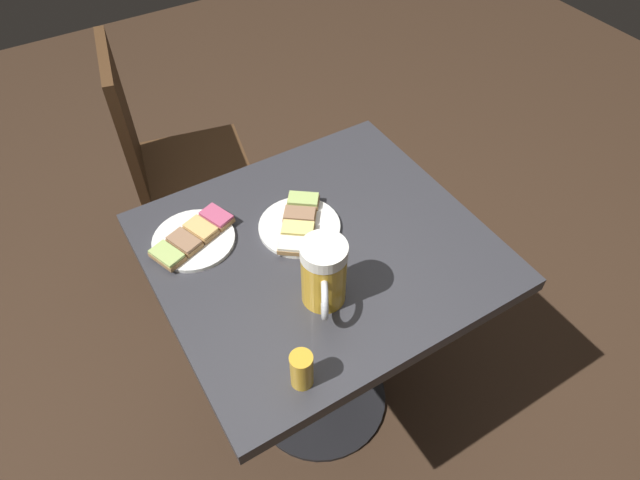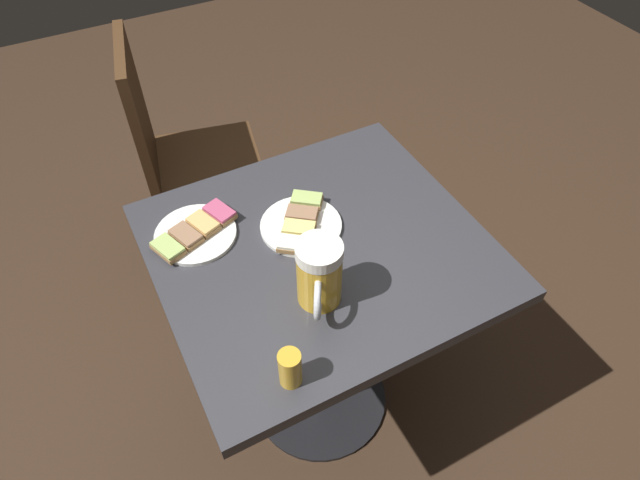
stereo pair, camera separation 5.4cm
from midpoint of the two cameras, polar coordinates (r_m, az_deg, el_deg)
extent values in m
plane|color=#382619|center=(1.93, 0.83, -15.98)|extent=(6.00, 6.00, 0.00)
cylinder|color=black|center=(1.93, 0.83, -15.88)|extent=(0.44, 0.44, 0.01)
cylinder|color=black|center=(1.60, 0.98, -9.88)|extent=(0.09, 0.09, 0.74)
cube|color=#333338|center=(1.30, 1.18, -1.15)|extent=(0.76, 0.70, 0.04)
cylinder|color=white|center=(1.32, -0.82, 1.48)|extent=(0.20, 0.20, 0.01)
cube|color=#9E7547|center=(1.26, -1.43, -0.62)|extent=(0.09, 0.08, 0.01)
cube|color=white|center=(1.26, -1.44, -0.32)|extent=(0.09, 0.08, 0.01)
cube|color=#9E7547|center=(1.30, -1.02, 1.02)|extent=(0.09, 0.08, 0.01)
cube|color=#EFE07A|center=(1.29, -1.03, 1.33)|extent=(0.09, 0.08, 0.01)
cube|color=#9E7547|center=(1.33, -0.64, 2.58)|extent=(0.09, 0.08, 0.01)
cube|color=#997051|center=(1.33, -0.64, 2.88)|extent=(0.09, 0.08, 0.01)
cube|color=#9E7547|center=(1.37, -0.27, 4.06)|extent=(0.09, 0.08, 0.01)
cube|color=#ADC66B|center=(1.36, -0.27, 4.36)|extent=(0.09, 0.08, 0.01)
cylinder|color=white|center=(1.33, -11.67, 0.58)|extent=(0.19, 0.19, 0.01)
cube|color=#9E7547|center=(1.30, -14.34, -0.97)|extent=(0.07, 0.09, 0.01)
cube|color=#ADC66B|center=(1.29, -14.42, -0.67)|extent=(0.07, 0.08, 0.01)
cube|color=#9E7547|center=(1.31, -12.60, 0.29)|extent=(0.07, 0.09, 0.01)
cube|color=#997051|center=(1.31, -12.67, 0.59)|extent=(0.07, 0.08, 0.01)
cube|color=#9E7547|center=(1.33, -10.90, 1.51)|extent=(0.07, 0.09, 0.01)
cube|color=#E5B266|center=(1.33, -10.96, 1.81)|extent=(0.07, 0.08, 0.01)
cube|color=#9E7547|center=(1.35, -9.25, 2.70)|extent=(0.07, 0.09, 0.01)
cube|color=#BC4C70|center=(1.35, -9.30, 3.00)|extent=(0.07, 0.08, 0.01)
cylinder|color=gold|center=(1.14, 1.27, -3.91)|extent=(0.10, 0.10, 0.13)
cylinder|color=white|center=(1.08, 1.34, -1.24)|extent=(0.10, 0.10, 0.03)
torus|color=silver|center=(1.10, 1.19, -6.13)|extent=(0.06, 0.08, 0.09)
cylinder|color=gold|center=(1.05, -1.63, -13.20)|extent=(0.04, 0.04, 0.09)
cylinder|color=#472D19|center=(2.04, -5.02, 0.26)|extent=(0.03, 0.03, 0.47)
cylinder|color=#472D19|center=(2.27, -6.72, 6.03)|extent=(0.03, 0.03, 0.47)
cylinder|color=#472D19|center=(2.03, -13.85, -1.52)|extent=(0.03, 0.03, 0.47)
cylinder|color=#472D19|center=(2.26, -14.70, 4.43)|extent=(0.03, 0.03, 0.47)
cube|color=#472D19|center=(1.97, -11.07, 7.64)|extent=(0.45, 0.45, 0.04)
cube|color=#472D19|center=(1.83, -17.52, 12.31)|extent=(0.10, 0.34, 0.45)
camera|label=1|loc=(0.03, -88.79, 1.34)|focal=30.83mm
camera|label=2|loc=(0.03, 91.21, -1.34)|focal=30.83mm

